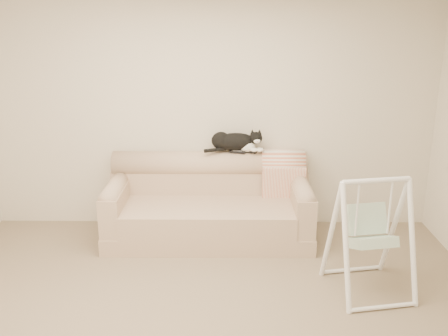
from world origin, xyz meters
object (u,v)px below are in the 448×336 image
Objects in this scene: sofa at (209,206)px; baby_swing at (371,235)px; tuxedo_cat at (235,142)px; remote_b at (249,152)px; remote_a at (238,152)px.

sofa is 1.83m from baby_swing.
sofa is 3.36× the size of tuxedo_cat.
baby_swing is (1.01, -1.34, -0.38)m from remote_b.
sofa is at bearing -144.81° from remote_a.
tuxedo_cat is at bearing 134.26° from remote_a.
remote_a is 0.13m from remote_b.
sofa is at bearing -151.85° from remote_b.
remote_b is 0.17× the size of baby_swing.
baby_swing is (1.14, -1.33, -0.38)m from remote_a.
remote_a is at bearing -45.74° from tuxedo_cat.
remote_a is at bearing -173.57° from remote_b.
tuxedo_cat is at bearing 40.75° from sofa.
remote_a reaches higher than sofa.
remote_a is 0.18× the size of baby_swing.
remote_b is 1.73m from baby_swing.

